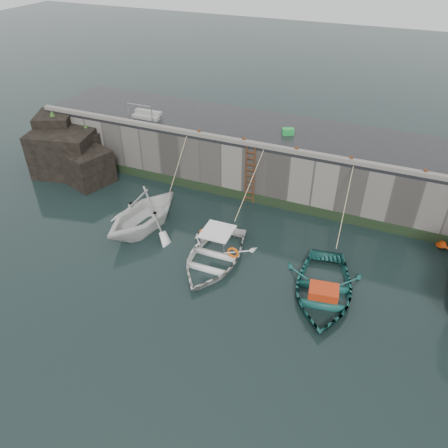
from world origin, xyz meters
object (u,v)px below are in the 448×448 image
at_px(fish_crate, 288,132).
at_px(bollard_e, 425,172).
at_px(boat_near_navy, 322,294).
at_px(bollard_a, 199,133).
at_px(boat_near_blue, 213,260).
at_px(bollard_c, 296,150).
at_px(bollard_b, 244,140).
at_px(boat_near_white, 145,228).
at_px(ladder, 250,175).
at_px(bollard_d, 351,159).

bearing_deg(fish_crate, bollard_e, -39.36).
relative_size(boat_near_navy, bollard_a, 17.26).
relative_size(boat_near_blue, bollard_c, 16.71).
xyz_separation_m(boat_near_navy, bollard_b, (-5.66, 5.73, 3.30)).
distance_m(boat_near_white, fish_crate, 8.89).
bearing_deg(boat_near_white, ladder, 58.42).
distance_m(bollard_a, bollard_b, 2.50).
relative_size(boat_near_blue, bollard_a, 16.71).
distance_m(fish_crate, bollard_b, 2.56).
xyz_separation_m(boat_near_blue, boat_near_navy, (4.90, -0.19, 0.00)).
bearing_deg(fish_crate, boat_near_navy, -86.48).
relative_size(ladder, bollard_c, 11.43).
relative_size(bollard_c, bollard_d, 1.00).
height_order(bollard_b, bollard_c, same).
bearing_deg(bollard_b, fish_crate, 47.52).
relative_size(bollard_b, bollard_d, 1.00).
xyz_separation_m(boat_near_navy, bollard_d, (-0.36, 5.73, 3.30)).
bearing_deg(boat_near_navy, fish_crate, 108.22).
bearing_deg(ladder, bollard_c, 8.67).
height_order(bollard_c, bollard_d, same).
bearing_deg(bollard_e, bollard_b, 180.00).
distance_m(boat_near_navy, bollard_e, 7.20).
height_order(boat_near_blue, fish_crate, fish_crate).
relative_size(ladder, bollard_b, 11.43).
distance_m(boat_near_navy, bollard_c, 7.24).
height_order(boat_near_white, bollard_b, bollard_b).
bearing_deg(bollard_e, ladder, -177.60).
distance_m(bollard_a, bollard_c, 5.20).
relative_size(bollard_c, bollard_e, 1.00).
bearing_deg(bollard_d, fish_crate, 152.13).
distance_m(bollard_b, bollard_c, 2.70).
xyz_separation_m(bollard_c, bollard_d, (2.60, 0.00, 0.00)).
bearing_deg(ladder, bollard_e, 2.40).
xyz_separation_m(fish_crate, bollard_a, (-4.23, -1.89, -0.02)).
height_order(boat_near_white, bollard_c, bollard_c).
bearing_deg(bollard_e, fish_crate, 164.42).
xyz_separation_m(boat_near_blue, bollard_c, (1.94, 5.54, 3.30)).
bearing_deg(bollard_d, boat_near_white, -151.95).
relative_size(ladder, boat_near_navy, 0.66).
relative_size(ladder, boat_near_blue, 0.68).
xyz_separation_m(fish_crate, bollard_d, (3.57, -1.89, -0.02)).
distance_m(boat_near_blue, bollard_e, 10.07).
distance_m(bollard_c, bollard_d, 2.60).
bearing_deg(boat_near_white, bollard_b, 64.43).
bearing_deg(bollard_a, bollard_c, 0.00).
distance_m(ladder, bollard_b, 1.81).
relative_size(fish_crate, bollard_d, 2.13).
distance_m(boat_near_blue, fish_crate, 8.19).
height_order(boat_near_navy, bollard_d, bollard_d).
distance_m(bollard_b, bollard_d, 5.30).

